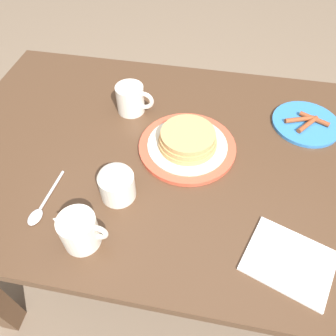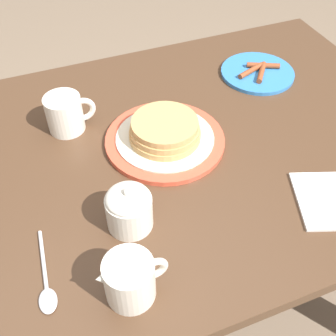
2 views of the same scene
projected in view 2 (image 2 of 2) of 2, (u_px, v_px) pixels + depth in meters
ground_plane at (161, 304)px, 1.45m from camera, size 8.00×8.00×0.00m
dining_table at (159, 189)px, 1.01m from camera, size 1.28×0.82×0.73m
pancake_plate at (165, 135)px, 0.92m from camera, size 0.27×0.27×0.06m
side_plate_bacon at (258, 72)px, 1.12m from camera, size 0.19×0.19×0.02m
coffee_mug at (66, 113)px, 0.94m from camera, size 0.11×0.08×0.09m
creamer_pitcher at (129, 279)px, 0.66m from camera, size 0.12×0.08×0.09m
sugar_bowl at (129, 208)px, 0.75m from camera, size 0.08×0.08×0.10m
spoon at (46, 286)px, 0.69m from camera, size 0.03×0.16×0.01m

